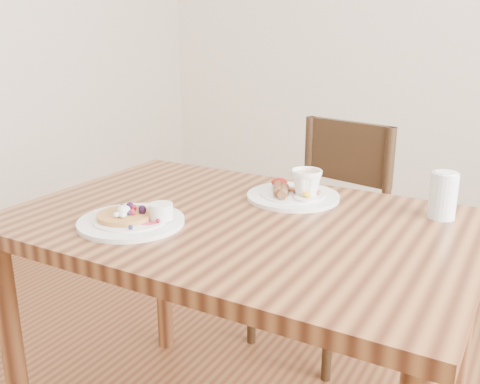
{
  "coord_description": "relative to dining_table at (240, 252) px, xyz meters",
  "views": [
    {
      "loc": [
        0.66,
        -1.15,
        1.23
      ],
      "look_at": [
        0.0,
        0.0,
        0.82
      ],
      "focal_mm": 40.0,
      "sensor_mm": 36.0,
      "label": 1
    }
  ],
  "objects": [
    {
      "name": "teacup_saucer",
      "position": [
        0.09,
        0.22,
        0.14
      ],
      "size": [
        0.14,
        0.14,
        0.09
      ],
      "color": "white",
      "rests_on": "dining_table"
    },
    {
      "name": "chair_far",
      "position": [
        -0.02,
        0.72,
        -0.16
      ],
      "size": [
        0.5,
        0.5,
        0.88
      ],
      "rotation": [
        0.0,
        0.0,
        2.93
      ],
      "color": "#2F1E11",
      "rests_on": "ground"
    },
    {
      "name": "water_glass",
      "position": [
        0.46,
        0.26,
        0.16
      ],
      "size": [
        0.07,
        0.07,
        0.12
      ],
      "primitive_type": "cylinder",
      "color": "silver",
      "rests_on": "dining_table"
    },
    {
      "name": "dining_table",
      "position": [
        0.0,
        0.0,
        0.0
      ],
      "size": [
        1.2,
        0.8,
        0.75
      ],
      "color": "brown",
      "rests_on": "ground"
    },
    {
      "name": "pancake_plate",
      "position": [
        -0.21,
        -0.18,
        0.11
      ],
      "size": [
        0.27,
        0.27,
        0.06
      ],
      "color": "white",
      "rests_on": "dining_table"
    },
    {
      "name": "breakfast_plate",
      "position": [
        0.05,
        0.22,
        0.11
      ],
      "size": [
        0.27,
        0.27,
        0.04
      ],
      "color": "white",
      "rests_on": "dining_table"
    }
  ]
}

